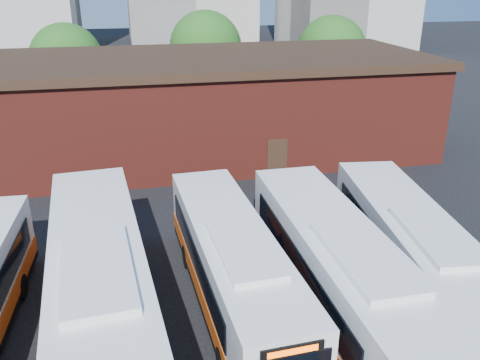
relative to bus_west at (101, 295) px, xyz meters
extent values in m
plane|color=black|center=(6.58, -1.33, -1.71)|extent=(220.00, 220.00, 0.00)
cylinder|color=black|center=(-3.11, 3.03, -1.23)|extent=(0.35, 0.96, 0.95)
cube|color=white|center=(0.00, 0.04, 0.25)|extent=(3.88, 13.42, 3.14)
cube|color=#D2500D|center=(0.00, 0.04, -0.66)|extent=(3.94, 13.48, 0.77)
cube|color=black|center=(0.00, 0.04, -1.21)|extent=(3.93, 13.47, 0.28)
cube|color=black|center=(-1.47, 0.36, 0.55)|extent=(0.90, 10.29, 1.16)
cube|color=black|center=(1.39, 0.60, 0.55)|extent=(0.90, 10.29, 1.16)
cube|color=white|center=(0.13, -1.61, 1.93)|extent=(2.28, 4.77, 0.24)
cylinder|color=black|center=(-1.56, 3.45, -1.16)|extent=(0.44, 1.13, 1.10)
cylinder|color=black|center=(0.98, 3.66, -1.16)|extent=(0.44, 1.13, 1.10)
cube|color=white|center=(4.46, 0.86, 0.01)|extent=(3.01, 11.69, 2.75)
cube|color=#D2500D|center=(4.46, 0.86, -0.79)|extent=(3.06, 11.74, 0.68)
cube|color=black|center=(4.46, 0.86, -1.27)|extent=(3.05, 11.73, 0.24)
cube|color=black|center=(4.74, -4.97, 1.07)|extent=(1.64, 0.14, 0.31)
cube|color=#FF5905|center=(4.74, -5.00, 1.07)|extent=(1.30, 0.08, 0.17)
cube|color=black|center=(3.19, 1.18, 0.27)|extent=(0.48, 9.03, 1.01)
cube|color=black|center=(5.70, 1.30, 0.27)|extent=(0.48, 9.03, 1.01)
cube|color=white|center=(4.53, -0.59, 1.48)|extent=(1.86, 4.13, 0.21)
cylinder|color=black|center=(5.73, -2.37, -1.23)|extent=(0.35, 0.98, 0.97)
cylinder|color=black|center=(3.20, 3.89, -1.23)|extent=(0.35, 0.98, 0.97)
cylinder|color=black|center=(5.43, 3.99, -1.23)|extent=(0.35, 0.98, 0.97)
cube|color=white|center=(7.81, -0.77, 0.16)|extent=(2.70, 12.61, 2.99)
cube|color=#D2500D|center=(7.81, -0.77, -0.71)|extent=(2.75, 12.66, 0.74)
cube|color=black|center=(7.81, -0.77, -1.23)|extent=(2.74, 12.65, 0.26)
cube|color=black|center=(6.45, -0.35, 0.45)|extent=(0.07, 9.83, 1.10)
cube|color=black|center=(9.18, -0.34, 0.45)|extent=(0.07, 9.83, 1.10)
cube|color=white|center=(7.81, -2.34, 1.76)|extent=(1.83, 4.42, 0.23)
cylinder|color=black|center=(6.59, 2.59, -1.18)|extent=(0.34, 1.05, 1.05)
cylinder|color=black|center=(9.02, 2.60, -1.18)|extent=(0.34, 1.05, 1.05)
cube|color=white|center=(11.07, 0.20, 0.04)|extent=(4.05, 12.05, 2.81)
cube|color=#D2500D|center=(11.07, 0.20, -0.77)|extent=(4.11, 12.11, 0.69)
cube|color=black|center=(11.07, 0.20, -1.26)|extent=(4.10, 12.10, 0.25)
cube|color=black|center=(9.85, 0.76, 0.31)|extent=(1.27, 9.15, 1.03)
cube|color=black|center=(12.39, 0.42, 0.31)|extent=(1.27, 9.15, 1.03)
cube|color=white|center=(10.87, -1.26, 1.54)|extent=(2.24, 4.33, 0.22)
cylinder|color=black|center=(9.50, -2.97, -1.22)|extent=(0.44, 1.02, 0.99)
cylinder|color=black|center=(10.36, 3.48, -1.22)|extent=(0.44, 1.02, 0.99)
cylinder|color=black|center=(12.61, 3.18, -1.22)|extent=(0.44, 1.02, 0.99)
cube|color=maroon|center=(6.58, 18.67, 1.29)|extent=(28.00, 12.00, 6.00)
cube|color=black|center=(6.58, 18.67, 4.44)|extent=(28.60, 12.60, 0.50)
cube|color=black|center=(9.58, 12.64, -0.51)|extent=(1.20, 0.08, 2.40)
cylinder|color=#382314|center=(-3.42, 30.67, -0.36)|extent=(0.36, 0.36, 2.70)
sphere|color=#1E5217|center=(-3.42, 30.67, 2.94)|extent=(6.00, 6.00, 6.00)
cylinder|color=#382314|center=(8.58, 32.67, -0.23)|extent=(0.36, 0.36, 2.95)
sphere|color=#1E5217|center=(8.58, 32.67, 3.38)|extent=(6.56, 6.56, 6.56)
cylinder|color=#382314|center=(19.58, 29.67, -0.30)|extent=(0.36, 0.36, 2.81)
sphere|color=#1E5217|center=(19.58, 29.67, 3.13)|extent=(6.24, 6.24, 6.24)
camera|label=1|loc=(1.39, -14.25, 9.47)|focal=38.00mm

